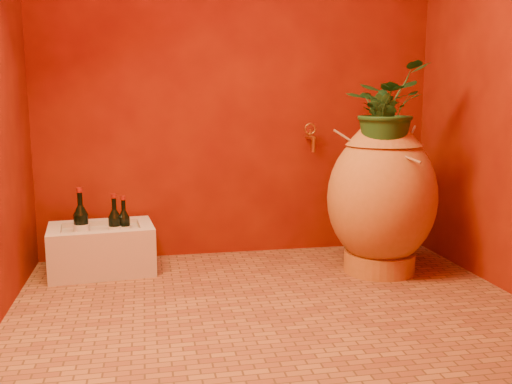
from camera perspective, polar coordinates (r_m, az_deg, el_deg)
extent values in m
plane|color=brown|center=(2.83, 1.66, -11.38)|extent=(2.50, 2.50, 0.00)
cube|color=#5D0F05|center=(3.63, -1.80, 13.40)|extent=(2.50, 0.02, 2.50)
cylinder|color=#B17132|center=(3.42, 12.22, -6.81)|extent=(0.47, 0.47, 0.12)
ellipsoid|color=#B17132|center=(3.33, 12.45, -0.56)|extent=(0.71, 0.71, 0.78)
cone|color=#B17132|center=(3.29, 12.68, 5.61)|extent=(0.49, 0.49, 0.12)
torus|color=#B17132|center=(3.28, 12.72, 6.79)|extent=(0.30, 0.30, 0.05)
cylinder|color=olive|center=(3.22, 11.65, 3.61)|extent=(0.38, 0.29, 0.28)
cylinder|color=olive|center=(3.18, 13.16, 4.09)|extent=(0.20, 0.39, 0.11)
cylinder|color=olive|center=(3.26, 14.82, 4.46)|extent=(0.23, 0.27, 0.21)
cube|color=beige|center=(3.44, -15.17, -5.72)|extent=(0.62, 0.45, 0.24)
cube|color=beige|center=(3.56, -15.09, -2.91)|extent=(0.59, 0.13, 0.03)
cube|color=beige|center=(3.25, -15.47, -4.13)|extent=(0.59, 0.13, 0.03)
cube|color=beige|center=(3.43, -19.51, -3.60)|extent=(0.10, 0.25, 0.03)
cube|color=beige|center=(3.39, -10.98, -3.36)|extent=(0.10, 0.25, 0.03)
cylinder|color=black|center=(3.40, -13.02, -3.90)|extent=(0.07, 0.07, 0.16)
cone|color=black|center=(3.37, -13.09, -2.18)|extent=(0.07, 0.07, 0.05)
cylinder|color=black|center=(3.36, -13.12, -1.27)|extent=(0.02, 0.02, 0.06)
cylinder|color=maroon|center=(3.35, -13.15, -0.59)|extent=(0.03, 0.03, 0.02)
cylinder|color=silver|center=(3.40, -13.02, -3.90)|extent=(0.07, 0.07, 0.07)
cylinder|color=black|center=(3.38, -13.90, -3.92)|extent=(0.07, 0.07, 0.17)
cone|color=black|center=(3.35, -13.98, -2.09)|extent=(0.07, 0.07, 0.05)
cylinder|color=black|center=(3.34, -14.02, -1.13)|extent=(0.02, 0.02, 0.07)
cylinder|color=maroon|center=(3.34, -14.05, -0.40)|extent=(0.03, 0.03, 0.02)
cylinder|color=silver|center=(3.38, -13.90, -3.92)|extent=(0.08, 0.08, 0.08)
cylinder|color=black|center=(3.40, -17.04, -3.78)|extent=(0.08, 0.08, 0.20)
cone|color=black|center=(3.37, -17.15, -1.72)|extent=(0.08, 0.08, 0.05)
cylinder|color=black|center=(3.36, -17.21, -0.63)|extent=(0.03, 0.03, 0.08)
cylinder|color=maroon|center=(3.35, -17.25, 0.20)|extent=(0.03, 0.03, 0.03)
cylinder|color=silver|center=(3.40, -17.04, -3.78)|extent=(0.09, 0.09, 0.09)
cylinder|color=#B57A29|center=(3.66, 5.44, 5.45)|extent=(0.03, 0.15, 0.03)
cylinder|color=#B57A29|center=(3.59, 5.77, 4.68)|extent=(0.02, 0.02, 0.09)
torus|color=#B57A29|center=(3.65, 5.45, 6.29)|extent=(0.08, 0.01, 0.08)
cylinder|color=#B57A29|center=(3.65, 5.45, 5.87)|extent=(0.01, 0.01, 0.05)
imported|color=#19481C|center=(3.25, 12.82, 8.15)|extent=(0.60, 0.59, 0.51)
imported|color=#19481C|center=(3.21, 12.26, 6.60)|extent=(0.24, 0.24, 0.34)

